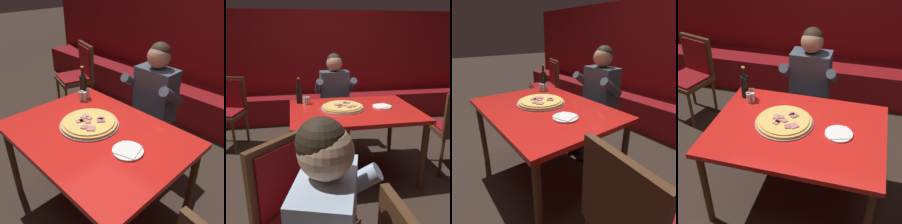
% 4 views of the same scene
% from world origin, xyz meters
% --- Properties ---
extents(ground_plane, '(24.00, 24.00, 0.00)m').
position_xyz_m(ground_plane, '(0.00, 0.00, 0.00)').
color(ground_plane, '#33261E').
extents(booth_wall_panel, '(6.80, 0.16, 1.90)m').
position_xyz_m(booth_wall_panel, '(0.00, 2.18, 0.95)').
color(booth_wall_panel, maroon).
rests_on(booth_wall_panel, ground_plane).
extents(booth_bench, '(6.46, 0.48, 0.46)m').
position_xyz_m(booth_bench, '(0.00, 1.86, 0.23)').
color(booth_bench, maroon).
rests_on(booth_bench, ground_plane).
extents(main_dining_table, '(1.34, 0.99, 0.76)m').
position_xyz_m(main_dining_table, '(0.00, 0.00, 0.69)').
color(main_dining_table, '#4C2D19').
rests_on(main_dining_table, ground_plane).
extents(pizza, '(0.46, 0.46, 0.05)m').
position_xyz_m(pizza, '(-0.11, 0.04, 0.78)').
color(pizza, '#9E9EA3').
rests_on(pizza, main_dining_table).
extents(plate_white_paper, '(0.21, 0.21, 0.02)m').
position_xyz_m(plate_white_paper, '(0.32, 0.01, 0.77)').
color(plate_white_paper, white).
rests_on(plate_white_paper, main_dining_table).
extents(beer_bottle, '(0.07, 0.07, 0.29)m').
position_xyz_m(beer_bottle, '(-0.56, 0.34, 0.87)').
color(beer_bottle, black).
rests_on(beer_bottle, main_dining_table).
extents(shaker_oregano, '(0.04, 0.04, 0.09)m').
position_xyz_m(shaker_oregano, '(-0.50, 0.34, 0.80)').
color(shaker_oregano, silver).
rests_on(shaker_oregano, main_dining_table).
extents(shaker_red_pepper_flakes, '(0.04, 0.04, 0.09)m').
position_xyz_m(shaker_red_pepper_flakes, '(-0.47, 0.27, 0.80)').
color(shaker_red_pepper_flakes, silver).
rests_on(shaker_red_pepper_flakes, main_dining_table).
extents(shaker_parmesan, '(0.04, 0.04, 0.09)m').
position_xyz_m(shaker_parmesan, '(-0.51, 0.27, 0.80)').
color(shaker_parmesan, silver).
rests_on(shaker_parmesan, main_dining_table).
extents(shaker_black_pepper, '(0.04, 0.04, 0.09)m').
position_xyz_m(shaker_black_pepper, '(-0.50, 0.25, 0.80)').
color(shaker_black_pepper, silver).
rests_on(shaker_black_pepper, main_dining_table).
extents(diner_seated_blue_shirt, '(0.53, 0.53, 1.27)m').
position_xyz_m(diner_seated_blue_shirt, '(-0.07, 0.74, 0.71)').
color(diner_seated_blue_shirt, black).
rests_on(diner_seated_blue_shirt, ground_plane).
extents(dining_chair_far_right, '(0.49, 0.49, 0.96)m').
position_xyz_m(dining_chair_far_right, '(1.12, -0.20, 0.57)').
color(dining_chair_far_right, '#4C2D19').
rests_on(dining_chair_far_right, ground_plane).
extents(dining_chair_far_left, '(0.55, 0.55, 0.96)m').
position_xyz_m(dining_chair_far_left, '(-1.52, 1.00, 0.56)').
color(dining_chair_far_left, '#4C2D19').
rests_on(dining_chair_far_left, ground_plane).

